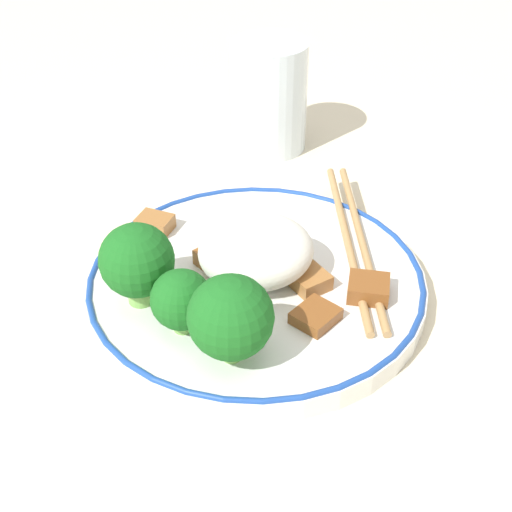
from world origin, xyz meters
TOP-DOWN VIEW (x-y plane):
  - ground_plane at (0.00, 0.00)m, footprint 3.00×3.00m
  - plate at (0.00, 0.00)m, footprint 0.27×0.27m
  - rice_mound at (-0.00, 0.00)m, footprint 0.08×0.09m
  - broccoli_back_left at (0.01, -0.09)m, footprint 0.06×0.06m
  - broccoli_back_center at (0.05, -0.07)m, footprint 0.04×0.04m
  - broccoli_back_right at (0.08, -0.04)m, footprint 0.06×0.06m
  - meat_near_front at (0.06, 0.03)m, footprint 0.04×0.04m
  - meat_near_left at (-0.08, -0.07)m, footprint 0.04×0.04m
  - meat_near_right at (0.02, 0.04)m, footprint 0.04×0.03m
  - meat_near_back at (-0.02, -0.03)m, footprint 0.04×0.04m
  - meat_on_rice_edge at (0.04, 0.08)m, footprint 0.04×0.04m
  - chopsticks at (-0.02, 0.09)m, footprint 0.23×0.06m
  - drinking_glass at (-0.24, 0.07)m, footprint 0.08×0.08m

SIDE VIEW (x-z plane):
  - ground_plane at x=0.00m, z-range 0.00..0.00m
  - plate at x=0.00m, z-range 0.00..0.02m
  - chopsticks at x=-0.02m, z-range 0.02..0.02m
  - meat_near_front at x=0.06m, z-range 0.02..0.03m
  - meat_near_right at x=0.02m, z-range 0.02..0.03m
  - meat_near_left at x=-0.08m, z-range 0.02..0.03m
  - meat_near_back at x=-0.02m, z-range 0.02..0.03m
  - meat_on_rice_edge at x=0.04m, z-range 0.02..0.03m
  - rice_mound at x=0.00m, z-range 0.02..0.07m
  - broccoli_back_center at x=0.05m, z-range 0.02..0.07m
  - broccoli_back_left at x=0.01m, z-range 0.02..0.09m
  - broccoli_back_right at x=0.08m, z-range 0.02..0.09m
  - drinking_glass at x=-0.24m, z-range 0.00..0.11m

